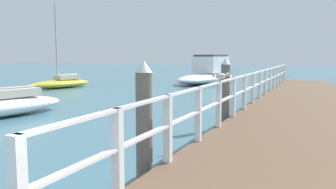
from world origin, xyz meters
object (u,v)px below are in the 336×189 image
(boat_2, at_px, (61,83))
(boat_0, at_px, (208,73))
(dock_piling_far, at_px, (225,93))
(seagull_foreground, at_px, (221,76))
(dock_piling_near, at_px, (144,126))

(boat_2, bearing_deg, boat_0, -119.54)
(dock_piling_far, xyz_separation_m, seagull_foreground, (0.39, -1.97, 0.66))
(seagull_foreground, relative_size, boat_2, 0.07)
(boat_2, bearing_deg, seagull_foreground, 157.69)
(dock_piling_near, xyz_separation_m, dock_piling_far, (0.00, 5.43, 0.00))
(dock_piling_near, relative_size, boat_2, 0.37)
(dock_piling_far, bearing_deg, seagull_foreground, -78.86)
(dock_piling_far, distance_m, boat_2, 16.65)
(dock_piling_near, height_order, dock_piling_far, same)
(dock_piling_near, distance_m, boat_0, 23.49)
(boat_0, xyz_separation_m, boat_2, (-8.17, -8.40, -0.41))
(dock_piling_near, xyz_separation_m, boat_0, (-5.87, 22.74, -0.34))
(seagull_foreground, bearing_deg, dock_piling_near, -39.72)
(dock_piling_far, bearing_deg, dock_piling_near, -90.00)
(dock_piling_far, xyz_separation_m, boat_0, (-5.87, 17.30, -0.34))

